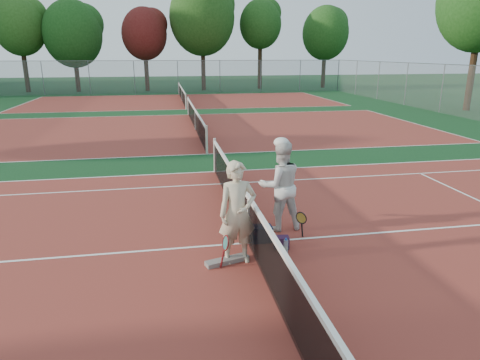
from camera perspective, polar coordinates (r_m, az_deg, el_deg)
name	(u,v)px	position (r m, az deg, el deg)	size (l,w,h in m)	color
ground	(248,243)	(8.72, 1.12, -8.40)	(130.00, 130.00, 0.00)	#0E3417
court_main	(248,243)	(8.72, 1.12, -8.38)	(23.77, 10.97, 0.01)	maroon
court_far_a	(196,130)	(21.62, -5.95, 6.71)	(23.77, 10.97, 0.01)	maroon
court_far_b	(182,101)	(34.98, -7.71, 10.41)	(23.77, 10.97, 0.01)	maroon
net_main	(249,220)	(8.52, 1.14, -5.29)	(0.10, 10.98, 1.02)	black
net_far_a	(195,119)	(21.54, -5.99, 8.03)	(0.10, 10.98, 1.02)	black
net_far_b	(182,94)	(34.93, -7.75, 11.24)	(0.10, 10.98, 1.02)	black
fence_back	(178,77)	(41.84, -8.28, 13.44)	(32.00, 0.06, 3.00)	slate
player_a	(237,213)	(7.63, -0.34, -4.43)	(0.69, 0.45, 1.90)	beige
player_b	(280,186)	(9.13, 5.38, -0.75)	(0.95, 0.74, 1.95)	silver
racket_red	(226,252)	(7.71, -1.94, -9.51)	(0.16, 0.27, 0.59)	maroon
racket_black_held	(301,225)	(8.89, 8.12, -6.02)	(0.18, 0.27, 0.59)	black
racket_spare	(282,249)	(8.42, 5.65, -9.11)	(0.60, 0.27, 0.09)	black
sports_bag_navy	(262,234)	(8.75, 2.89, -7.17)	(0.41, 0.28, 0.33)	black
sports_bag_purple	(281,242)	(8.51, 5.54, -8.26)	(0.29, 0.20, 0.24)	#29102D
net_cover_canvas	(227,261)	(7.95, -1.72, -10.69)	(0.82, 0.19, 0.09)	#68625E
water_bottle	(286,247)	(8.24, 6.13, -8.92)	(0.09, 0.09, 0.30)	#C9E7FF
tree_back_0	(20,26)	(47.24, -27.32, 17.73)	(4.71, 4.71, 8.79)	#382314
tree_back_1	(73,34)	(46.06, -21.41, 17.68)	(5.51, 5.51, 8.60)	#382314
tree_back_maroon	(144,34)	(44.95, -12.64, 18.45)	(4.37, 4.37, 7.97)	#382314
tree_back_3	(202,17)	(45.19, -5.08, 20.78)	(6.43, 6.43, 10.74)	#382314
tree_back_4	(260,25)	(46.94, 2.73, 19.99)	(4.32, 4.32, 9.00)	#382314
tree_back_5	(325,33)	(49.17, 11.33, 18.64)	(4.93, 4.93, 8.54)	#382314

